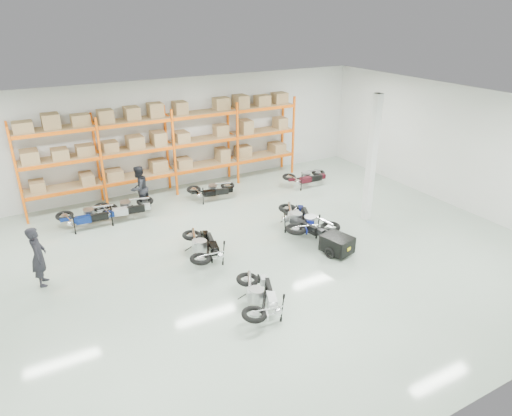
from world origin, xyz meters
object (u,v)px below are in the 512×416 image
moto_touring_right (308,218)px  moto_back_a (87,212)px  moto_silver_left (259,292)px  moto_black_far_left (203,243)px  person_left (38,256)px  moto_back_b (124,204)px  person_back (139,188)px  trailer (337,244)px  moto_back_d (306,174)px  moto_back_c (212,187)px  moto_blue_centre (299,215)px

moto_touring_right → moto_back_a: moto_touring_right is taller
moto_silver_left → moto_black_far_left: (-0.22, 3.07, 0.01)m
moto_touring_right → person_left: size_ratio=1.11×
person_left → moto_back_b: bearing=-33.7°
moto_back_a → moto_back_b: size_ratio=0.97×
person_back → trailer: bearing=88.8°
moto_back_a → person_back: bearing=-70.5°
moto_back_d → person_left: 11.06m
moto_touring_right → moto_back_d: 4.56m
trailer → person_back: size_ratio=0.89×
moto_black_far_left → moto_back_a: bearing=-44.6°
moto_black_far_left → moto_back_c: 4.73m
moto_black_far_left → moto_back_b: moto_back_b is taller
moto_touring_right → person_back: bearing=121.8°
moto_silver_left → moto_touring_right: bearing=-118.1°
moto_touring_right → person_left: person_left is taller
trailer → moto_back_d: moto_back_d is taller
moto_back_a → moto_back_c: moto_back_a is taller
person_left → person_back: person_left is taller
moto_touring_right → moto_black_far_left: bearing=167.0°
moto_silver_left → person_left: size_ratio=1.04×
moto_back_c → moto_black_far_left: bearing=163.6°
moto_silver_left → moto_back_c: moto_silver_left is taller
moto_blue_centre → moto_back_d: (2.72, 3.47, -0.09)m
trailer → moto_back_b: size_ratio=0.84×
person_back → moto_back_a: bearing=-20.9°
person_left → moto_back_a: bearing=-19.3°
moto_back_a → moto_back_d: size_ratio=1.05×
moto_back_c → person_left: bearing=127.2°
moto_black_far_left → moto_back_b: (-1.35, 4.08, 0.00)m
moto_blue_centre → trailer: moto_blue_centre is taller
moto_silver_left → moto_back_a: size_ratio=1.01×
moto_back_b → person_left: size_ratio=1.06×
person_back → moto_black_far_left: bearing=62.1°
person_back → moto_touring_right: bearing=96.9°
moto_touring_right → person_back: size_ratio=1.12×
moto_touring_right → moto_back_c: size_ratio=1.16×
moto_back_b → moto_back_a: bearing=98.1°
moto_silver_left → moto_black_far_left: moto_black_far_left is taller
moto_silver_left → moto_back_c: (1.93, 7.29, -0.04)m
moto_black_far_left → trailer: (3.72, -1.75, -0.20)m
moto_touring_right → trailer: bearing=-100.7°
moto_back_b → moto_back_d: bearing=-86.5°
moto_touring_right → moto_back_b: size_ratio=1.05×
trailer → moto_touring_right: bearing=76.0°
moto_black_far_left → moto_back_d: moto_black_far_left is taller
moto_black_far_left → moto_back_a: moto_black_far_left is taller
moto_back_a → person_back: (2.00, 0.53, 0.32)m
moto_blue_centre → moto_black_far_left: size_ratio=1.09×
moto_back_c → person_back: person_back is taller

